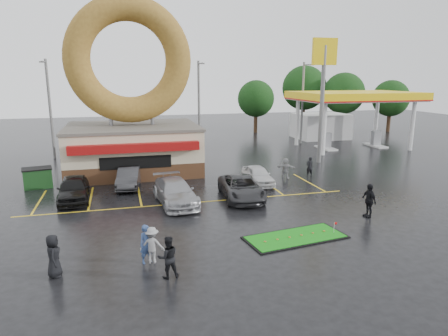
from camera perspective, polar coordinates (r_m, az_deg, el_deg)
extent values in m
plane|color=black|center=(21.17, -2.92, -7.72)|extent=(120.00, 120.00, 0.00)
cube|color=#472B19|center=(33.14, -12.71, 0.67)|extent=(10.00, 8.00, 1.20)
cube|color=beige|center=(32.82, -12.86, 3.66)|extent=(10.00, 8.00, 2.30)
cube|color=#59544C|center=(32.64, -12.97, 5.82)|extent=(10.20, 8.20, 0.20)
cube|color=maroon|center=(28.54, -12.55, 2.82)|extent=(9.00, 0.60, 0.60)
cylinder|color=slate|center=(32.56, -15.86, 6.89)|extent=(0.30, 0.30, 1.20)
cylinder|color=slate|center=(32.66, -10.21, 7.19)|extent=(0.30, 0.30, 1.20)
torus|color=brown|center=(32.44, -13.44, 14.79)|extent=(9.60, 2.00, 9.60)
cylinder|color=silver|center=(39.62, 14.09, 5.37)|extent=(0.40, 0.40, 5.00)
cylinder|color=silver|center=(45.27, 25.32, 5.42)|extent=(0.40, 0.40, 5.00)
cylinder|color=silver|center=(44.93, 10.42, 6.40)|extent=(0.40, 0.40, 5.00)
cylinder|color=silver|center=(49.99, 20.93, 6.41)|extent=(0.40, 0.40, 5.00)
cube|color=silver|center=(44.50, 18.15, 9.47)|extent=(12.00, 8.00, 0.50)
cube|color=yellow|center=(44.49, 18.18, 9.86)|extent=(12.30, 8.30, 0.70)
cube|color=#99999E|center=(43.40, 14.40, 3.85)|extent=(0.90, 0.60, 1.60)
cube|color=#99999E|center=(46.60, 20.89, 4.01)|extent=(0.90, 0.60, 1.60)
cube|color=silver|center=(50.83, 13.60, 5.86)|extent=(6.00, 5.00, 3.00)
cylinder|color=slate|center=(35.80, 13.79, 8.64)|extent=(0.36, 0.36, 10.00)
cube|color=yellow|center=(35.77, 14.19, 15.84)|extent=(2.20, 0.30, 2.20)
cylinder|color=slate|center=(39.96, -23.58, 7.63)|extent=(0.24, 0.24, 9.00)
cylinder|color=slate|center=(38.88, -24.37, 13.66)|extent=(0.12, 2.00, 0.12)
cube|color=slate|center=(37.89, -24.61, 13.61)|extent=(0.40, 0.18, 0.12)
cylinder|color=slate|center=(41.29, -3.60, 8.81)|extent=(0.24, 0.24, 9.00)
cylinder|color=slate|center=(40.22, -3.40, 14.69)|extent=(0.12, 2.00, 0.12)
cube|color=slate|center=(39.24, -3.10, 14.67)|extent=(0.40, 0.18, 0.12)
cylinder|color=slate|center=(46.08, 11.13, 9.03)|extent=(0.24, 0.24, 9.00)
cylinder|color=slate|center=(45.10, 11.93, 14.26)|extent=(0.12, 2.00, 0.12)
cube|color=slate|center=(44.21, 12.53, 14.20)|extent=(0.40, 0.18, 0.12)
cylinder|color=#332114|center=(58.12, 16.51, 6.48)|extent=(0.50, 0.50, 2.88)
sphere|color=black|center=(57.85, 16.75, 10.18)|extent=(5.60, 5.60, 5.60)
cylinder|color=#332114|center=(59.85, 22.44, 6.04)|extent=(0.50, 0.50, 2.52)
sphere|color=black|center=(59.60, 22.72, 9.17)|extent=(4.90, 4.90, 4.90)
cylinder|color=#332114|center=(59.69, 11.22, 7.10)|extent=(0.50, 0.50, 3.24)
sphere|color=black|center=(59.42, 11.40, 11.16)|extent=(6.30, 6.30, 6.30)
cylinder|color=#332114|center=(54.82, 4.53, 6.42)|extent=(0.50, 0.50, 2.52)
sphere|color=black|center=(54.54, 4.59, 9.86)|extent=(4.90, 4.90, 4.90)
imported|color=black|center=(26.11, -20.70, -2.80)|extent=(1.98, 4.52, 1.52)
imported|color=#28282A|center=(28.23, -13.45, -1.34)|extent=(1.91, 4.22, 1.34)
imported|color=#96969A|center=(24.06, -6.98, -3.41)|extent=(2.52, 5.20, 1.46)
imported|color=#2D2D30|center=(24.93, 2.49, -2.82)|extent=(2.71, 5.18, 1.39)
imported|color=silver|center=(28.32, 4.83, -1.02)|extent=(1.54, 3.82, 1.30)
imported|color=navy|center=(16.82, -11.00, -10.61)|extent=(0.69, 0.56, 1.63)
imported|color=black|center=(15.54, -8.02, -12.49)|extent=(0.86, 0.70, 1.65)
imported|color=gray|center=(16.80, -10.25, -10.79)|extent=(1.09, 0.77, 1.54)
imported|color=black|center=(16.76, -23.18, -11.46)|extent=(0.56, 0.84, 1.69)
imported|color=black|center=(23.01, 19.99, -4.37)|extent=(0.49, 1.11, 1.86)
imported|color=gray|center=(30.14, 8.78, -0.03)|extent=(1.47, 1.13, 1.55)
imported|color=black|center=(30.94, 12.13, 0.16)|extent=(0.57, 0.38, 1.54)
cube|color=#18401A|center=(30.18, -25.07, -1.35)|extent=(2.00, 1.54, 1.30)
cube|color=black|center=(19.48, 10.17, -9.73)|extent=(5.06, 2.75, 0.05)
cube|color=#167F15|center=(19.47, 10.17, -9.64)|extent=(4.81, 2.50, 0.03)
cylinder|color=silver|center=(20.22, 15.45, -8.23)|extent=(0.02, 0.02, 0.55)
cube|color=red|center=(20.17, 15.66, -7.62)|extent=(0.14, 0.01, 0.10)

